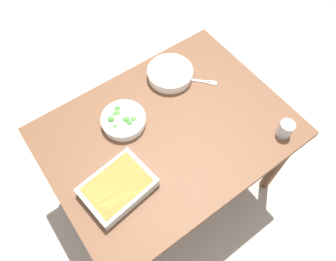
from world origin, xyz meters
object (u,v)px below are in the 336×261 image
object	(u,v)px
baking_dish	(118,187)
fork_on_table	(203,81)
stew_bowl	(170,73)
spoon_by_stew	(169,82)
drink_cup	(285,129)
broccoli_bowl	(123,120)

from	to	relation	value
baking_dish	fork_on_table	distance (m)	0.74
stew_bowl	fork_on_table	bearing A→B (deg)	-46.98
stew_bowl	spoon_by_stew	distance (m)	0.05
drink_cup	spoon_by_stew	distance (m)	0.65
broccoli_bowl	fork_on_table	distance (m)	0.49
drink_cup	fork_on_table	bearing A→B (deg)	103.12
broccoli_bowl	baking_dish	bearing A→B (deg)	-126.01
broccoli_bowl	fork_on_table	xyz separation A→B (m)	(0.49, -0.03, -0.03)
broccoli_bowl	fork_on_table	size ratio (longest dim) A/B	1.58
drink_cup	stew_bowl	bearing A→B (deg)	111.03
broccoli_bowl	spoon_by_stew	world-z (taller)	broccoli_bowl
drink_cup	spoon_by_stew	xyz separation A→B (m)	(-0.27, 0.59, -0.03)
stew_bowl	drink_cup	xyz separation A→B (m)	(0.24, -0.62, 0.01)
broccoli_bowl	drink_cup	bearing A→B (deg)	-40.43
stew_bowl	fork_on_table	distance (m)	0.19
baking_dish	drink_cup	size ratio (longest dim) A/B	3.82
baking_dish	spoon_by_stew	bearing A→B (deg)	33.51
stew_bowl	baking_dish	size ratio (longest dim) A/B	0.77
stew_bowl	drink_cup	bearing A→B (deg)	-68.97
baking_dish	fork_on_table	xyz separation A→B (m)	(0.70, 0.26, -0.03)
drink_cup	fork_on_table	xyz separation A→B (m)	(-0.11, 0.48, -0.04)
stew_bowl	baking_dish	world-z (taller)	baking_dish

